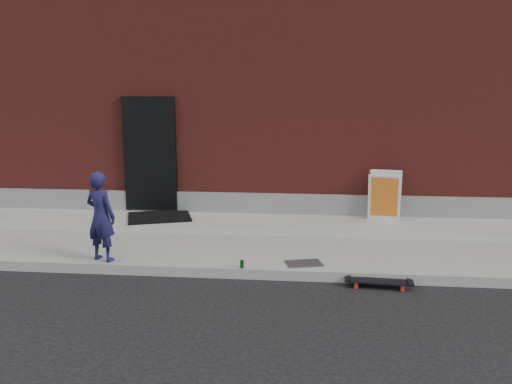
# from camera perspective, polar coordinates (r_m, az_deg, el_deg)

# --- Properties ---
(ground) EXTENTS (80.00, 80.00, 0.00)m
(ground) POSITION_cam_1_polar(r_m,az_deg,el_deg) (7.10, 1.71, -10.06)
(ground) COLOR black
(ground) RESTS_ON ground
(sidewalk) EXTENTS (20.00, 3.00, 0.15)m
(sidewalk) POSITION_cam_1_polar(r_m,az_deg,el_deg) (8.49, 2.40, -5.94)
(sidewalk) COLOR gray
(sidewalk) RESTS_ON ground
(apron) EXTENTS (20.00, 1.20, 0.10)m
(apron) POSITION_cam_1_polar(r_m,az_deg,el_deg) (9.32, 2.71, -3.59)
(apron) COLOR gray
(apron) RESTS_ON sidewalk
(building) EXTENTS (20.00, 8.10, 5.00)m
(building) POSITION_cam_1_polar(r_m,az_deg,el_deg) (13.61, 3.79, 10.80)
(building) COLOR maroon
(building) RESTS_ON ground
(child) EXTENTS (0.56, 0.46, 1.33)m
(child) POSITION_cam_1_polar(r_m,az_deg,el_deg) (7.61, -17.32, -2.68)
(child) COLOR #191740
(child) RESTS_ON sidewalk
(skateboard) EXTENTS (0.88, 0.29, 0.10)m
(skateboard) POSITION_cam_1_polar(r_m,az_deg,el_deg) (7.02, 13.86, -9.93)
(skateboard) COLOR #B31D12
(skateboard) RESTS_ON ground
(pizza_sign) EXTENTS (0.69, 0.77, 0.95)m
(pizza_sign) POSITION_cam_1_polar(r_m,az_deg,el_deg) (9.40, 14.50, -0.53)
(pizza_sign) COLOR silver
(pizza_sign) RESTS_ON apron
(soda_can) EXTENTS (0.06, 0.06, 0.11)m
(soda_can) POSITION_cam_1_polar(r_m,az_deg,el_deg) (7.11, -1.61, -8.26)
(soda_can) COLOR #187824
(soda_can) RESTS_ON sidewalk
(doormat) EXTENTS (1.39, 1.26, 0.03)m
(doormat) POSITION_cam_1_polar(r_m,az_deg,el_deg) (9.70, -10.99, -2.79)
(doormat) COLOR black
(doormat) RESTS_ON apron
(utility_plate) EXTENTS (0.58, 0.45, 0.02)m
(utility_plate) POSITION_cam_1_polar(r_m,az_deg,el_deg) (7.32, 5.51, -8.13)
(utility_plate) COLOR #56555A
(utility_plate) RESTS_ON sidewalk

